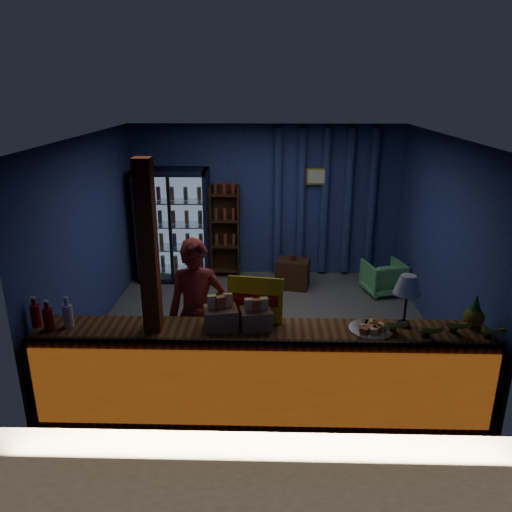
{
  "coord_description": "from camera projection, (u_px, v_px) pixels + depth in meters",
  "views": [
    {
      "loc": [
        0.06,
        -6.22,
        3.19
      ],
      "look_at": [
        -0.11,
        -0.2,
        1.12
      ],
      "focal_mm": 35.0,
      "sensor_mm": 36.0,
      "label": 1
    }
  ],
  "objects": [
    {
      "name": "snack_box_left",
      "position": [
        256.0,
        317.0,
        4.83
      ],
      "size": [
        0.34,
        0.29,
        0.31
      ],
      "color": "#977249",
      "rests_on": "counter"
    },
    {
      "name": "pineapple",
      "position": [
        474.0,
        315.0,
        4.82
      ],
      "size": [
        0.2,
        0.2,
        0.34
      ],
      "color": "olive",
      "rests_on": "counter"
    },
    {
      "name": "banana_bunches",
      "position": [
        442.0,
        328.0,
        4.66
      ],
      "size": [
        1.11,
        0.31,
        0.18
      ],
      "color": "gold",
      "rests_on": "counter"
    },
    {
      "name": "table_lamp",
      "position": [
        408.0,
        287.0,
        4.77
      ],
      "size": [
        0.27,
        0.27,
        0.53
      ],
      "color": "black",
      "rests_on": "counter"
    },
    {
      "name": "shopkeeper",
      "position": [
        197.0,
        315.0,
        5.38
      ],
      "size": [
        0.64,
        0.44,
        1.69
      ],
      "primitive_type": "imported",
      "rotation": [
        0.0,
        0.0,
        0.06
      ],
      "color": "maroon",
      "rests_on": "ground"
    },
    {
      "name": "side_table",
      "position": [
        293.0,
        274.0,
        8.24
      ],
      "size": [
        0.59,
        0.49,
        0.57
      ],
      "color": "#3E2A13",
      "rests_on": "ground"
    },
    {
      "name": "room_walls",
      "position": [
        265.0,
        218.0,
        6.41
      ],
      "size": [
        4.6,
        4.6,
        4.6
      ],
      "color": "navy",
      "rests_on": "ground"
    },
    {
      "name": "bottle_shelf",
      "position": [
        225.0,
        231.0,
        8.63
      ],
      "size": [
        0.5,
        0.28,
        1.6
      ],
      "color": "#3E2A13",
      "rests_on": "ground"
    },
    {
      "name": "curtain_folds",
      "position": [
        325.0,
        202.0,
        8.49
      ],
      "size": [
        1.74,
        0.14,
        2.5
      ],
      "color": "navy",
      "rests_on": "room_walls"
    },
    {
      "name": "support_post",
      "position": [
        152.0,
        296.0,
        4.73
      ],
      "size": [
        0.16,
        0.16,
        2.6
      ],
      "primitive_type": "cube",
      "color": "#973115",
      "rests_on": "ground"
    },
    {
      "name": "snack_box_centre",
      "position": [
        221.0,
        316.0,
        4.83
      ],
      "size": [
        0.36,
        0.32,
        0.33
      ],
      "color": "#977249",
      "rests_on": "counter"
    },
    {
      "name": "beverage_cooler",
      "position": [
        175.0,
        225.0,
        8.47
      ],
      "size": [
        1.2,
        0.62,
        1.9
      ],
      "color": "black",
      "rests_on": "ground"
    },
    {
      "name": "pastry_tray",
      "position": [
        371.0,
        328.0,
        4.8
      ],
      "size": [
        0.44,
        0.44,
        0.07
      ],
      "color": "silver",
      "rests_on": "counter"
    },
    {
      "name": "ground",
      "position": [
        264.0,
        328.0,
        6.92
      ],
      "size": [
        4.6,
        4.6,
        0.0
      ],
      "primitive_type": "plane",
      "color": "#515154",
      "rests_on": "ground"
    },
    {
      "name": "counter",
      "position": [
        262.0,
        373.0,
        4.96
      ],
      "size": [
        4.4,
        0.57,
        0.99
      ],
      "color": "brown",
      "rests_on": "ground"
    },
    {
      "name": "soda_bottles",
      "position": [
        51.0,
        316.0,
        4.83
      ],
      "size": [
        0.42,
        0.18,
        0.31
      ],
      "color": "#AA0E0B",
      "rests_on": "counter"
    },
    {
      "name": "green_chair",
      "position": [
        383.0,
        277.0,
        8.01
      ],
      "size": [
        0.7,
        0.71,
        0.54
      ],
      "primitive_type": "imported",
      "rotation": [
        0.0,
        0.0,
        3.38
      ],
      "color": "#63C774",
      "rests_on": "ground"
    },
    {
      "name": "yellow_sign",
      "position": [
        255.0,
        299.0,
        4.95
      ],
      "size": [
        0.57,
        0.2,
        0.45
      ],
      "color": "yellow",
      "rests_on": "counter"
    },
    {
      "name": "framed_picture",
      "position": [
        317.0,
        176.0,
        8.31
      ],
      "size": [
        0.36,
        0.04,
        0.28
      ],
      "color": "yellow",
      "rests_on": "room_walls"
    }
  ]
}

